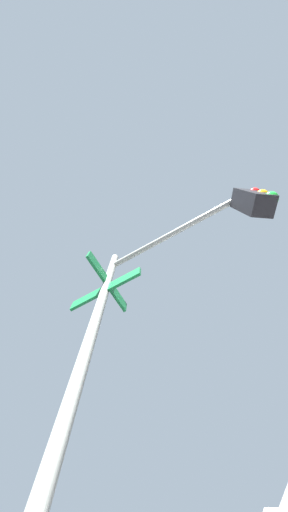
{
  "coord_description": "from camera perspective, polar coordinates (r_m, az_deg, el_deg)",
  "views": [
    {
      "loc": [
        -5.52,
        -6.58,
        1.2
      ],
      "look_at": [
        -6.71,
        -6.49,
        4.42
      ],
      "focal_mm": 17.56,
      "sensor_mm": 36.0,
      "label": 1
    }
  ],
  "objects": [
    {
      "name": "traffic_signal_near",
      "position": [
        2.91,
        7.82,
        -1.75
      ],
      "size": [
        1.87,
        2.56,
        5.46
      ],
      "color": "slate",
      "rests_on": "ground_plane"
    }
  ]
}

